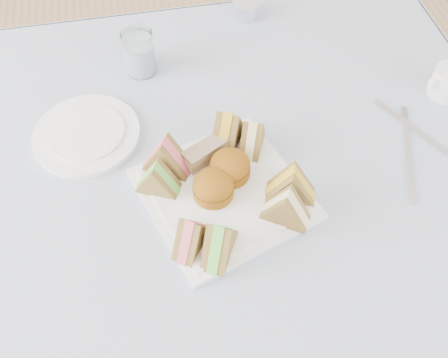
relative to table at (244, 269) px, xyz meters
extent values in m
plane|color=#9E7751|center=(0.00, 0.00, -0.37)|extent=(4.00, 4.00, 0.00)
cube|color=brown|center=(0.00, 0.00, 0.00)|extent=(0.90, 0.90, 0.74)
cube|color=#9CADC9|center=(0.00, 0.00, 0.37)|extent=(1.02, 1.02, 0.01)
cube|color=white|center=(-0.05, -0.03, 0.38)|extent=(0.32, 0.32, 0.01)
cylinder|color=brown|center=(-0.07, -0.03, 0.41)|extent=(0.08, 0.08, 0.05)
cylinder|color=brown|center=(-0.04, 0.00, 0.41)|extent=(0.10, 0.10, 0.05)
cube|color=tan|center=(-0.07, 0.04, 0.41)|extent=(0.08, 0.07, 0.04)
cylinder|color=white|center=(-0.28, 0.15, 0.38)|extent=(0.24, 0.24, 0.01)
cylinder|color=white|center=(-0.16, 0.31, 0.42)|extent=(0.07, 0.07, 0.09)
cylinder|color=silver|center=(0.09, 0.45, 0.39)|extent=(0.07, 0.07, 0.04)
cube|color=silver|center=(0.32, 0.05, 0.38)|extent=(0.10, 0.17, 0.00)
cube|color=silver|center=(0.29, -0.02, 0.38)|extent=(0.07, 0.19, 0.00)
cylinder|color=white|center=(0.43, 0.13, 0.41)|extent=(0.08, 0.08, 0.06)
camera|label=1|loc=(-0.15, -0.50, 1.09)|focal=40.00mm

